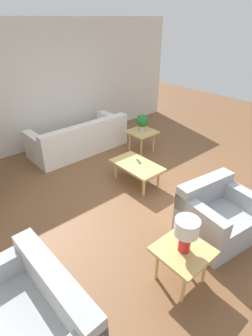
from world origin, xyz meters
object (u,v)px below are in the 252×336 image
armchair (216,217)px  side_table_lamp (183,254)px  coffee_table (137,166)px  sofa (80,140)px  loveseat (34,322)px  potted_plant (142,122)px  side_table_plant (142,134)px  table_lamp (186,231)px

armchair → side_table_lamp: armchair is taller
coffee_table → side_table_lamp: side_table_lamp is taller
sofa → side_table_lamp: bearing=74.1°
armchair → side_table_lamp: 0.97m
loveseat → potted_plant: 4.26m
armchair → side_table_plant: (2.58, -1.07, 0.11)m
side_table_plant → table_lamp: size_ratio=1.35×
armchair → coffee_table: bearing=95.3°
loveseat → sofa: bearing=140.6°
sofa → armchair: bearing=88.4°
armchair → coffee_table: size_ratio=1.08×
armchair → potted_plant: size_ratio=2.72×
loveseat → table_lamp: 1.67m
loveseat → side_table_plant: 4.24m
sofa → loveseat: (-3.26, 2.52, 0.04)m
potted_plant → loveseat: bearing=123.0°
sofa → loveseat: size_ratio=1.67×
loveseat → armchair: bearing=82.2°
potted_plant → table_lamp: 3.41m
armchair → side_table_plant: size_ratio=1.81×
sofa → coffee_table: 1.84m
coffee_table → side_table_plant: size_ratio=1.67×
side_table_plant → table_lamp: table_lamp is taller
armchair → potted_plant: (2.58, -1.07, 0.39)m
side_table_plant → potted_plant: 0.29m
sofa → loveseat: loveseat is taller
sofa → coffee_table: sofa is taller
coffee_table → table_lamp: 2.17m
sofa → table_lamp: bearing=74.1°
coffee_table → potted_plant: 1.37m
potted_plant → side_table_lamp: bearing=143.7°
loveseat → table_lamp: size_ratio=3.11×
coffee_table → side_table_plant: side_table_plant is taller
sofa → potted_plant: 1.47m
sofa → coffee_table: bearing=90.9°
sofa → loveseat: 4.12m
armchair → loveseat: bearing=-177.6°
loveseat → potted_plant: potted_plant is taller
armchair → side_table_plant: 2.79m
loveseat → coffee_table: bearing=117.2°
armchair → table_lamp: (-0.17, 0.94, 0.45)m
armchair → loveseat: same height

